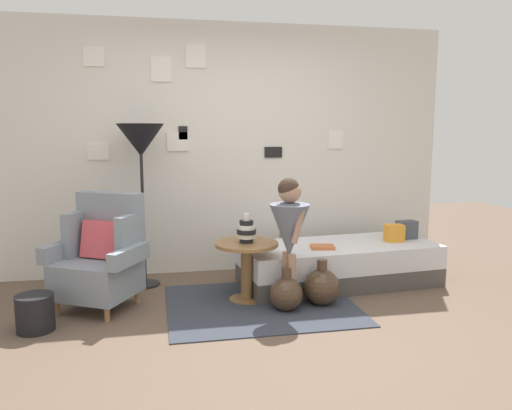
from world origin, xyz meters
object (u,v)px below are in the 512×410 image
Objects in this scene: demijohn_near at (286,294)px; demijohn_far at (322,287)px; book_on_daybed at (322,247)px; floor_lamp at (141,145)px; magazine_basket at (35,313)px; daybed at (338,264)px; side_table at (246,259)px; vase_striped at (246,231)px; armchair at (101,256)px; person_child at (289,226)px.

demijohn_far is (0.34, 0.08, 0.02)m from demijohn_near.
book_on_daybed is at bearing 44.84° from demijohn_near.
floor_lamp is at bearing 150.31° from demijohn_far.
demijohn_near is at bearing -167.47° from demijohn_far.
magazine_basket is at bearing -128.82° from floor_lamp.
floor_lamp is (-1.87, 0.32, 1.16)m from daybed.
side_table is at bearing -162.33° from daybed.
vase_striped is 1.17× the size of book_on_daybed.
armchair is 2.63× the size of demijohn_near.
side_table is 2.56× the size of book_on_daybed.
daybed is 1.04m from side_table.
magazine_basket is (-2.44, -0.52, -0.28)m from book_on_daybed.
armchair reaches higher than magazine_basket.
floor_lamp reaches higher than armchair.
book_on_daybed is (-0.22, -0.15, 0.22)m from daybed.
demijohn_far is (-0.36, -0.55, -0.04)m from daybed.
person_child is (1.57, -0.34, 0.27)m from armchair.
side_table is 0.50× the size of person_child.
book_on_daybed is at bearing 1.61° from armchair.
daybed is 1.12m from vase_striped.
person_child is at bearing -35.92° from side_table.
vase_striped is (1.24, -0.11, 0.20)m from armchair.
book_on_daybed is 0.72m from demijohn_near.
demijohn_near is (-0.47, -0.47, -0.27)m from book_on_daybed.
daybed is at bearing 34.00° from book_on_daybed.
side_table is 2.19× the size of vase_striped.
vase_striped is at bearing -167.40° from book_on_daybed.
floor_lamp is 1.96m from book_on_daybed.
daybed is 0.65m from demijohn_far.
daybed is at bearing 41.75° from demijohn_near.
person_child is at bearing -12.31° from armchair.
book_on_daybed is at bearing 11.91° from magazine_basket.
floor_lamp is (-0.89, 0.64, 0.73)m from vase_striped.
demijohn_far is at bearing -10.38° from armchair.
side_table is at bearing 132.35° from demijohn_near.
vase_striped reaches higher than magazine_basket.
demijohn_near is 1.32× the size of magazine_basket.
vase_striped is at bearing 11.60° from magazine_basket.
person_child is 3.02× the size of demijohn_near.
armchair is at bearing 164.72° from demijohn_near.
armchair is at bearing 45.87° from magazine_basket.
person_child reaches higher than armchair.
floor_lamp is 5.59× the size of magazine_basket.
demijohn_far is (1.86, -0.34, -0.28)m from armchair.
demijohn_near is (1.52, -0.42, -0.29)m from armchair.
demijohn_far is (0.62, -0.23, -0.47)m from vase_striped.
armchair is 3.78× the size of vase_striped.
demijohn_near is (0.28, -0.30, -0.49)m from vase_striped.
vase_striped reaches higher than side_table.
side_table is 0.70m from demijohn_far.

